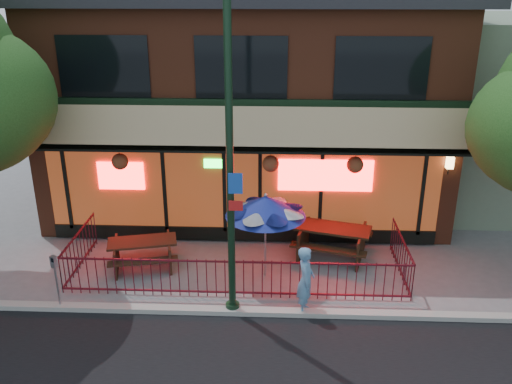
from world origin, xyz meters
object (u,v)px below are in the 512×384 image
street_light (230,183)px  picnic_table_left (143,249)px  patio_umbrella (266,206)px  parking_meter_near (55,273)px  picnic_table_right (332,237)px  pedestrian (306,280)px

street_light → picnic_table_left: (-2.54, 1.99, -2.65)m
street_light → picnic_table_left: 4.17m
patio_umbrella → parking_meter_near: bearing=-159.9°
picnic_table_left → picnic_table_right: size_ratio=0.86×
street_light → parking_meter_near: (-4.00, -0.08, -2.22)m
pedestrian → picnic_table_left: bearing=69.8°
picnic_table_right → parking_meter_near: (-6.51, -2.88, 0.36)m
patio_umbrella → pedestrian: bearing=-59.1°
patio_umbrella → parking_meter_near: (-4.70, -1.73, -1.01)m
picnic_table_left → picnic_table_right: picnic_table_right is taller
street_light → pedestrian: (1.66, 0.05, -2.33)m
picnic_table_right → patio_umbrella: (-1.80, -1.16, 1.38)m
street_light → picnic_table_right: bearing=48.2°
picnic_table_right → patio_umbrella: patio_umbrella is taller
pedestrian → parking_meter_near: size_ratio=1.19×
picnic_table_left → street_light: bearing=-38.1°
picnic_table_left → parking_meter_near: size_ratio=1.48×
patio_umbrella → picnic_table_left: bearing=174.0°
picnic_table_right → patio_umbrella: size_ratio=1.04×
patio_umbrella → street_light: bearing=-113.0°
picnic_table_left → patio_umbrella: 3.56m
street_light → parking_meter_near: street_light is taller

